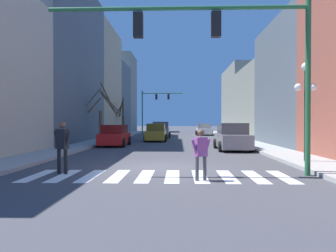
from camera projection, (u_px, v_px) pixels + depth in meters
ground_plane at (162, 168)px, 12.75m from camera, size 240.00×240.00×0.00m
sidewalk_left at (4, 165)px, 12.95m from camera, size 2.15×90.00×0.15m
sidewalk_right at (325, 167)px, 12.55m from camera, size 2.15×90.00×0.15m
building_row_left at (80, 83)px, 36.47m from camera, size 6.00×56.07×13.87m
building_row_right at (290, 92)px, 28.50m from camera, size 6.00×44.62×9.14m
crosswalk_stripes at (159, 176)px, 10.78m from camera, size 8.55×2.60×0.01m
traffic_signal_near at (226, 42)px, 10.92m from camera, size 8.79×0.28×6.00m
traffic_signal_far at (154, 103)px, 50.51m from camera, size 6.33×0.28×6.60m
street_lamp_right_corner at (306, 91)px, 13.71m from camera, size 0.95×0.36×4.14m
car_parked_left_mid at (156, 133)px, 30.18m from camera, size 1.99×4.45×1.62m
car_parked_right_far at (161, 129)px, 44.72m from camera, size 2.12×4.42×1.53m
car_parked_left_near at (232, 138)px, 20.66m from camera, size 2.05×4.36×1.71m
car_at_intersection at (115, 136)px, 24.22m from camera, size 1.99×4.25×1.56m
car_parked_right_near at (161, 130)px, 36.67m from camera, size 2.09×4.37×1.79m
car_driving_away_lane at (204, 130)px, 43.54m from camera, size 2.11×4.76×1.54m
pedestrian_waiting_at_curb at (62, 143)px, 11.25m from camera, size 0.74×0.43×1.82m
pedestrian_on_right_sidewalk at (201, 150)px, 9.95m from camera, size 0.64×0.37×1.56m
street_tree_right_mid at (102, 115)px, 28.37m from camera, size 3.55×1.96×5.07m
street_tree_left_near at (122, 117)px, 41.97m from camera, size 1.27×1.59×4.78m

